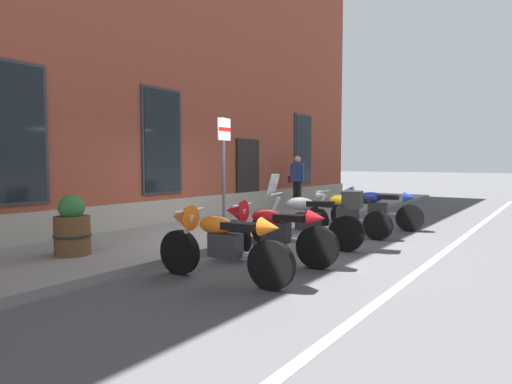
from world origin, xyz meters
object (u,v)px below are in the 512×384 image
motorcycle_orange_sport (217,240)px  parking_sign (224,158)px  motorcycle_silver_touring (312,218)px  motorcycle_red_sport (268,229)px  barrel_planter (72,228)px  pedestrian_blue_top (297,178)px  motorcycle_yellow_naked (345,214)px  motorcycle_blue_sport (372,206)px

motorcycle_orange_sport → parking_sign: bearing=38.0°
motorcycle_orange_sport → motorcycle_silver_touring: (2.66, 0.00, 0.02)m
motorcycle_red_sport → barrel_planter: barrel_planter is taller
motorcycle_orange_sport → motorcycle_silver_touring: motorcycle_silver_touring is taller
pedestrian_blue_top → parking_sign: parking_sign is taller
motorcycle_red_sport → motorcycle_yellow_naked: motorcycle_red_sport is taller
motorcycle_orange_sport → motorcycle_blue_sport: (5.59, -0.05, 0.01)m
motorcycle_yellow_naked → motorcycle_blue_sport: bearing=-4.2°
motorcycle_orange_sport → parking_sign: (2.36, 1.84, 1.12)m
motorcycle_red_sport → motorcycle_blue_sport: bearing=-0.8°
motorcycle_yellow_naked → motorcycle_blue_sport: (1.36, -0.10, 0.08)m
barrel_planter → motorcycle_blue_sport: bearing=-22.5°
motorcycle_orange_sport → motorcycle_yellow_naked: bearing=0.6°
motorcycle_red_sport → motorcycle_blue_sport: 4.36m
motorcycle_silver_touring → motorcycle_yellow_naked: 1.58m
pedestrian_blue_top → barrel_planter: (-8.65, -0.95, -0.52)m
motorcycle_red_sport → motorcycle_orange_sport: bearing=-179.9°
motorcycle_yellow_naked → barrel_planter: bearing=152.9°
motorcycle_orange_sport → motorcycle_red_sport: size_ratio=1.01×
pedestrian_blue_top → barrel_planter: bearing=-173.8°
motorcycle_blue_sport → barrel_planter: barrel_planter is taller
parking_sign → barrel_planter: size_ratio=2.49×
motorcycle_red_sport → motorcycle_blue_sport: motorcycle_blue_sport is taller
motorcycle_orange_sport → motorcycle_blue_sport: size_ratio=0.98×
motorcycle_silver_touring → motorcycle_blue_sport: motorcycle_silver_touring is taller
parking_sign → pedestrian_blue_top: bearing=15.7°
motorcycle_blue_sport → barrel_planter: 6.67m
parking_sign → barrel_planter: bearing=167.3°
motorcycle_blue_sport → parking_sign: parking_sign is taller
motorcycle_orange_sport → motorcycle_silver_touring: 2.66m
motorcycle_silver_touring → pedestrian_blue_top: pedestrian_blue_top is taller
motorcycle_blue_sport → motorcycle_red_sport: bearing=179.2°
barrel_planter → motorcycle_silver_touring: bearing=-37.8°
pedestrian_blue_top → parking_sign: (-5.72, -1.61, 0.59)m
motorcycle_silver_touring → pedestrian_blue_top: bearing=32.5°
parking_sign → motorcycle_red_sport: bearing=-121.5°
motorcycle_yellow_naked → parking_sign: 2.86m
motorcycle_orange_sport → parking_sign: 3.20m
motorcycle_red_sport → barrel_planter: (-1.80, 2.50, 0.02)m
motorcycle_silver_touring → motorcycle_yellow_naked: (1.57, 0.04, -0.09)m
pedestrian_blue_top → motorcycle_red_sport: bearing=-153.3°
motorcycle_silver_touring → barrel_planter: size_ratio=2.25×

